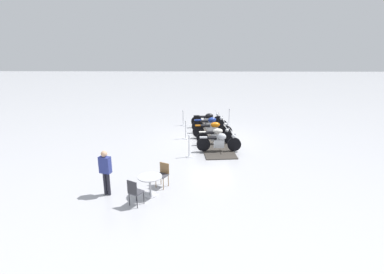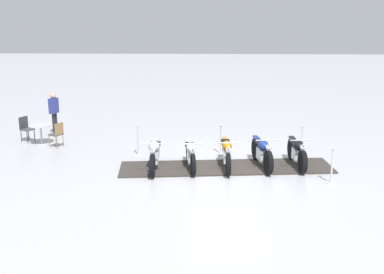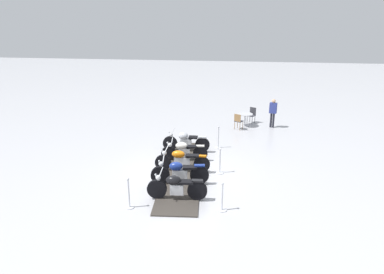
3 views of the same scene
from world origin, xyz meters
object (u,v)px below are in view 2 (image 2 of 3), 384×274
motorcycle_navy (262,152)px  stanchion_left_rear (302,144)px  motorcycle_cream (191,154)px  bystander_person (54,109)px  stanchion_left_front (138,145)px  motorcycle_copper (227,153)px  motorcycle_black (297,152)px  cafe_table (41,129)px  motorcycle_chrome (154,154)px  cafe_chair_near_table (26,127)px  stanchion_right_rear (332,171)px  cafe_chair_across_table (57,133)px  stanchion_left_mid (221,145)px

motorcycle_navy → stanchion_left_rear: size_ratio=2.16×
motorcycle_cream → bystander_person: (-4.26, -5.63, 0.50)m
stanchion_left_front → motorcycle_copper: bearing=66.6°
motorcycle_black → cafe_table: (-2.37, -9.05, 0.06)m
motorcycle_copper → motorcycle_black: bearing=93.4°
stanchion_left_rear → stanchion_left_front: (0.53, -5.70, 0.04)m
motorcycle_copper → motorcycle_navy: bearing=93.5°
motorcycle_chrome → cafe_table: 5.33m
motorcycle_black → stanchion_left_front: 5.36m
motorcycle_black → cafe_chair_near_table: size_ratio=2.21×
stanchion_right_rear → cafe_chair_across_table: 9.68m
stanchion_right_rear → cafe_table: (-3.82, -9.78, 0.19)m
motorcycle_cream → cafe_chair_across_table: bearing=-123.2°
stanchion_left_front → cafe_table: stanchion_left_front is taller
motorcycle_copper → motorcycle_navy: (-0.11, 1.13, 0.00)m
motorcycle_copper → cafe_table: motorcycle_copper is taller
stanchion_right_rear → cafe_table: size_ratio=1.25×
motorcycle_cream → bystander_person: bearing=-135.1°
motorcycle_cream → stanchion_left_front: bearing=-134.9°
motorcycle_navy → cafe_chair_across_table: (-2.10, -7.19, 0.02)m
stanchion_right_rear → cafe_chair_near_table: bearing=-112.0°
stanchion_left_front → bystander_person: (-2.86, -3.76, 0.64)m
stanchion_left_mid → stanchion_left_front: bearing=-84.7°
stanchion_left_rear → cafe_chair_near_table: 10.28m
cafe_chair_near_table → motorcycle_black: bearing=13.8°
motorcycle_chrome → motorcycle_cream: (-0.10, 1.13, -0.02)m
motorcycle_chrome → stanchion_left_rear: motorcycle_chrome is taller
motorcycle_black → cafe_chair_across_table: size_ratio=2.27×
motorcycle_black → motorcycle_chrome: bearing=-88.5°
motorcycle_copper → stanchion_left_rear: (-1.82, 2.71, -0.20)m
cafe_table → stanchion_left_rear: bearing=85.4°
stanchion_left_mid → bystander_person: size_ratio=0.64×
motorcycle_black → stanchion_left_rear: (-1.61, 0.45, -0.19)m
motorcycle_chrome → cafe_chair_across_table: motorcycle_chrome is taller
bystander_person → stanchion_left_front: bearing=-19.9°
motorcycle_chrome → cafe_chair_near_table: 6.15m
motorcycle_cream → stanchion_left_mid: 1.94m
stanchion_left_front → cafe_table: (-1.30, -3.80, 0.21)m
motorcycle_black → stanchion_left_front: (-1.08, -5.25, -0.14)m
motorcycle_copper → motorcycle_black: size_ratio=1.08×
stanchion_right_rear → cafe_chair_across_table: (-3.44, -9.05, 0.16)m
motorcycle_chrome → stanchion_left_front: size_ratio=2.01×
motorcycle_chrome → cafe_table: bearing=-122.9°
motorcycle_copper → cafe_chair_near_table: bearing=-113.8°
motorcycle_chrome → motorcycle_navy: (-0.32, 3.39, -0.00)m
motorcycle_black → stanchion_right_rear: (1.45, 0.73, -0.13)m
motorcycle_copper → stanchion_right_rear: size_ratio=2.08×
motorcycle_chrome → motorcycle_copper: (-0.21, 2.26, -0.01)m
motorcycle_cream → motorcycle_navy: bearing=87.4°
motorcycle_black → cafe_table: 9.35m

